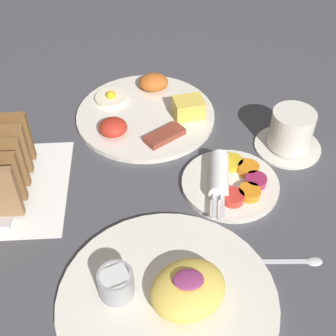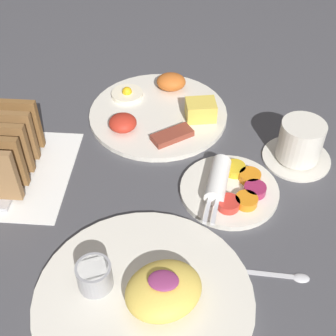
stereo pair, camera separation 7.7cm
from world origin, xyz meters
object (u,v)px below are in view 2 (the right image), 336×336
at_px(plate_condiments, 230,188).
at_px(coffee_cup, 300,144).
at_px(plate_breakfast, 160,111).
at_px(plate_foreground, 145,295).
at_px(toast_rack, 0,150).

height_order(plate_condiments, coffee_cup, coffee_cup).
height_order(plate_breakfast, plate_condiments, plate_breakfast).
xyz_separation_m(plate_foreground, toast_rack, (-0.26, 0.23, 0.04)).
xyz_separation_m(plate_breakfast, plate_foreground, (0.02, -0.41, 0.00)).
bearing_deg(plate_foreground, plate_breakfast, 92.38).
bearing_deg(plate_breakfast, plate_condiments, -56.44).
relative_size(plate_condiments, coffee_cup, 1.44).
relative_size(plate_condiments, plate_foreground, 0.58).
bearing_deg(toast_rack, plate_foreground, -40.61).
distance_m(plate_foreground, toast_rack, 0.35).
xyz_separation_m(plate_breakfast, toast_rack, (-0.25, -0.18, 0.04)).
relative_size(plate_breakfast, plate_foreground, 0.91).
bearing_deg(coffee_cup, plate_condiments, -142.74).
bearing_deg(plate_condiments, plate_breakfast, 123.56).
distance_m(plate_breakfast, toast_rack, 0.31).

